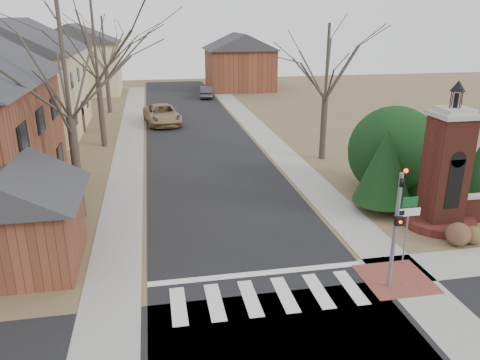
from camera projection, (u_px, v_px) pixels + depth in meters
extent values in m
plane|color=brown|center=(274.00, 310.00, 15.05)|extent=(120.00, 120.00, 0.00)
cube|color=black|center=(200.00, 141.00, 35.44)|extent=(8.00, 70.00, 0.01)
cube|color=silver|center=(268.00, 296.00, 15.79)|extent=(8.00, 2.20, 0.02)
cube|color=silver|center=(258.00, 274.00, 17.18)|extent=(8.00, 0.35, 0.02)
cube|color=gray|center=(267.00, 138.00, 36.36)|extent=(2.00, 60.00, 0.02)
cube|color=gray|center=(130.00, 145.00, 34.52)|extent=(2.00, 60.00, 0.02)
cube|color=brown|center=(396.00, 279.00, 16.82)|extent=(2.40, 2.40, 0.02)
cylinder|color=slate|center=(395.00, 232.00, 15.67)|extent=(0.14, 0.14, 4.20)
imported|color=black|center=(401.00, 178.00, 15.03)|extent=(0.15, 0.18, 0.90)
sphere|color=#FF0C05|center=(406.00, 171.00, 14.72)|extent=(0.14, 0.14, 0.14)
cube|color=black|center=(399.00, 221.00, 15.34)|extent=(0.28, 0.16, 0.30)
sphere|color=#FF0C05|center=(401.00, 222.00, 15.26)|extent=(0.11, 0.11, 0.11)
cylinder|color=slate|center=(406.00, 233.00, 17.46)|extent=(0.06, 0.06, 2.60)
cube|color=silver|center=(409.00, 212.00, 17.16)|extent=(0.90, 0.03, 0.30)
cube|color=black|center=(402.00, 213.00, 17.10)|extent=(0.22, 0.02, 0.18)
cube|color=#104D20|center=(410.00, 202.00, 17.03)|extent=(0.60, 0.03, 0.40)
cylinder|color=#5B271B|center=(438.00, 221.00, 21.22)|extent=(3.20, 3.20, 0.36)
cube|color=#5B271B|center=(445.00, 172.00, 20.45)|extent=(1.50, 1.50, 5.00)
cube|color=black|center=(454.00, 184.00, 19.88)|extent=(0.70, 0.10, 2.20)
cube|color=gray|center=(454.00, 115.00, 19.61)|extent=(1.70, 1.70, 0.20)
cube|color=gray|center=(455.00, 110.00, 19.54)|extent=(1.30, 1.30, 0.20)
cylinder|color=black|center=(456.00, 100.00, 19.41)|extent=(0.20, 0.20, 0.60)
cone|color=black|center=(458.00, 86.00, 19.21)|extent=(0.64, 0.64, 0.45)
cube|color=tan|center=(20.00, 94.00, 36.63)|extent=(9.00, 12.00, 6.40)
cube|color=brown|center=(21.00, 233.00, 17.25)|extent=(4.00, 4.00, 2.80)
cube|color=tan|center=(77.00, 69.00, 56.43)|extent=(10.00, 8.00, 6.00)
cube|color=tan|center=(45.00, 35.00, 53.13)|extent=(0.75, 0.75, 3.08)
cube|color=brown|center=(240.00, 70.00, 60.14)|extent=(8.00, 8.00, 5.00)
cube|color=brown|center=(224.00, 43.00, 57.13)|extent=(0.75, 0.75, 2.80)
cylinder|color=#473D33|center=(381.00, 206.00, 22.73)|extent=(0.20, 0.20, 0.50)
cone|color=black|center=(385.00, 165.00, 22.05)|extent=(2.80, 2.80, 3.60)
cylinder|color=#473D33|center=(428.00, 193.00, 24.43)|extent=(0.20, 0.20, 0.50)
cone|color=black|center=(435.00, 149.00, 23.65)|extent=(3.40, 3.40, 4.20)
cylinder|color=#473D33|center=(475.00, 197.00, 23.85)|extent=(0.20, 0.20, 0.50)
sphere|color=black|center=(394.00, 148.00, 24.66)|extent=(4.80, 4.80, 4.80)
cylinder|color=#473D33|center=(77.00, 168.00, 21.35)|extent=(0.40, 0.40, 4.83)
cylinder|color=#473D33|center=(101.00, 112.00, 33.37)|extent=(0.40, 0.40, 5.04)
cylinder|color=#473D33|center=(108.00, 90.00, 45.44)|extent=(0.40, 0.40, 4.41)
cylinder|color=#473D33|center=(323.00, 127.00, 30.51)|extent=(0.40, 0.40, 4.20)
imported|color=#997C53|center=(162.00, 114.00, 40.96)|extent=(3.49, 6.30, 1.67)
imported|color=#35373D|center=(207.00, 92.00, 54.20)|extent=(1.95, 4.23, 1.34)
sphere|color=brown|center=(458.00, 234.00, 19.19)|extent=(0.99, 0.99, 0.99)
sphere|color=brown|center=(473.00, 235.00, 19.35)|extent=(0.77, 0.77, 0.77)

